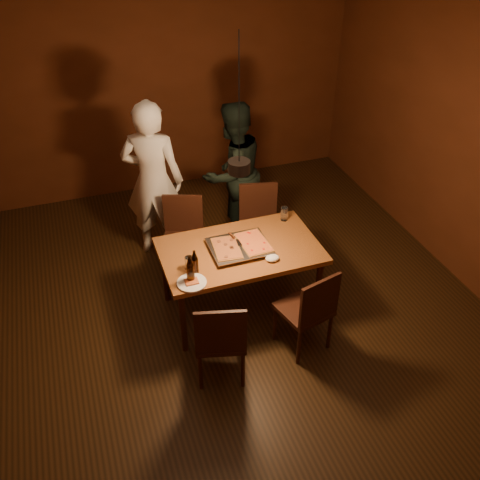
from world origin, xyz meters
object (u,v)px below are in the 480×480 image
object	(u,v)px
chair_near_left	(220,335)
pendant_lamp	(239,166)
beer_bottle_b	(195,262)
diner_white	(153,181)
chair_far_left	(183,229)
chair_far_right	(259,217)
chair_near_right	(311,306)
dining_table	(240,255)
beer_bottle_a	(190,269)
diner_dark	(233,173)
plate_slice	(192,283)
pizza_tray	(239,248)

from	to	relation	value
chair_near_left	pendant_lamp	world-z (taller)	pendant_lamp
beer_bottle_b	diner_white	distance (m)	1.48
chair_far_left	chair_far_right	distance (m)	0.85
chair_far_left	chair_near_right	distance (m)	1.71
chair_near_right	beer_bottle_b	size ratio (longest dim) A/B	2.16
dining_table	chair_near_right	world-z (taller)	chair_near_right
diner_white	pendant_lamp	bearing A→B (deg)	130.87
beer_bottle_a	pendant_lamp	xyz separation A→B (m)	(0.47, 0.06, 0.88)
chair_far_left	dining_table	bearing A→B (deg)	134.94
chair_far_left	chair_near_left	bearing A→B (deg)	107.16
chair_near_left	diner_dark	xyz separation A→B (m)	(0.82, 2.10, 0.29)
chair_far_right	chair_near_right	world-z (taller)	same
chair_far_right	diner_dark	xyz separation A→B (m)	(-0.12, 0.53, 0.29)
diner_white	plate_slice	bearing A→B (deg)	113.54
chair_near_left	beer_bottle_a	world-z (taller)	beer_bottle_a
beer_bottle_a	plate_slice	xyz separation A→B (m)	(-0.00, -0.04, -0.12)
chair_far_right	plate_slice	distance (m)	1.54
chair_far_right	plate_slice	size ratio (longest dim) A/B	1.95
chair_near_right	diner_white	xyz separation A→B (m)	(-0.95, 2.00, 0.37)
beer_bottle_b	diner_dark	size ratio (longest dim) A/B	0.14
chair_far_left	pendant_lamp	distance (m)	1.63
pendant_lamp	pizza_tray	bearing A→B (deg)	70.36
diner_dark	beer_bottle_a	bearing A→B (deg)	37.91
plate_slice	pizza_tray	bearing A→B (deg)	30.65
dining_table	chair_near_left	world-z (taller)	chair_near_left
pizza_tray	beer_bottle_b	distance (m)	0.53
chair_near_right	beer_bottle_b	bearing A→B (deg)	135.30
beer_bottle_b	diner_white	size ratio (longest dim) A/B	0.13
chair_near_right	diner_white	world-z (taller)	diner_white
chair_far_left	diner_dark	xyz separation A→B (m)	(0.73, 0.50, 0.29)
beer_bottle_a	pendant_lamp	world-z (taller)	pendant_lamp
beer_bottle_b	pizza_tray	bearing A→B (deg)	21.56
chair_far_right	diner_white	distance (m)	1.21
chair_far_left	diner_dark	size ratio (longest dim) A/B	0.32
chair_near_left	pizza_tray	size ratio (longest dim) A/B	0.93
plate_slice	pendant_lamp	world-z (taller)	pendant_lamp
chair_near_right	beer_bottle_a	bearing A→B (deg)	141.78
pizza_tray	diner_dark	xyz separation A→B (m)	(0.38, 1.31, 0.06)
diner_dark	pizza_tray	bearing A→B (deg)	51.86
dining_table	pizza_tray	distance (m)	0.10
beer_bottle_a	diner_white	bearing A→B (deg)	89.76
beer_bottle_b	diner_dark	distance (m)	1.73
beer_bottle_b	plate_slice	xyz separation A→B (m)	(-0.07, -0.14, -0.11)
chair_far_left	beer_bottle_b	xyz separation A→B (m)	(-0.13, -1.00, 0.33)
chair_near_right	plate_slice	xyz separation A→B (m)	(-0.97, 0.39, 0.22)
beer_bottle_b	chair_far_left	bearing A→B (deg)	82.76
dining_table	chair_far_left	xyz separation A→B (m)	(-0.37, 0.80, -0.14)
chair_far_right	pendant_lamp	size ratio (longest dim) A/B	0.46
chair_far_right	diner_dark	world-z (taller)	diner_dark
pizza_tray	diner_white	size ratio (longest dim) A/B	0.30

